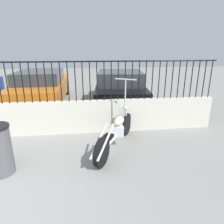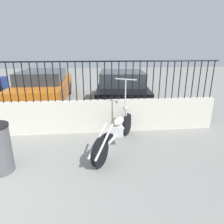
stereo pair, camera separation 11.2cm
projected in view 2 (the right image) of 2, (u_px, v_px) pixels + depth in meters
The scene contains 5 objects.
low_wall at pixel (14, 119), 5.07m from camera, with size 10.53×0.18×0.86m.
fence_railing at pixel (7, 77), 4.74m from camera, with size 10.53×0.04×0.99m.
motorcycle_silver at pixel (114, 134), 4.32m from camera, with size 1.16×1.97×1.48m.
car_orange at pixel (45, 86), 7.99m from camera, with size 1.78×4.59×1.31m.
car_black at pixel (122, 88), 7.77m from camera, with size 2.17×4.11×1.32m.
Camera 2 is at (2.01, -2.38, 2.16)m, focal length 32.00 mm.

